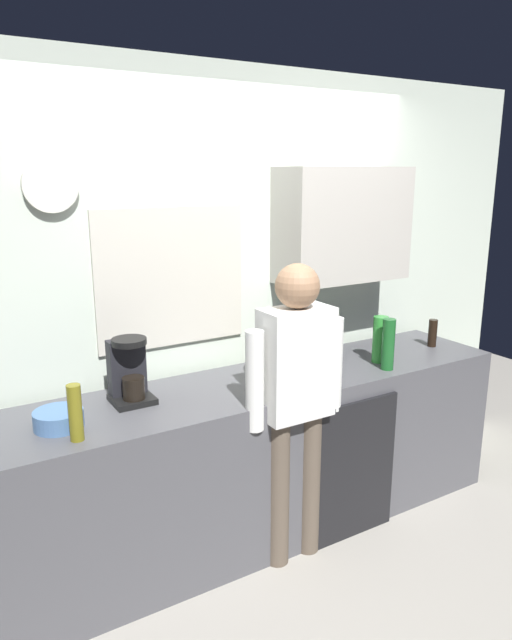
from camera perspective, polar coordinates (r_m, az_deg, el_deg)
ground_plane at (r=3.41m, az=3.62°, el=-22.05°), size 8.00×8.00×0.00m
kitchen_counter at (r=3.38m, az=0.78°, el=-13.24°), size 2.99×0.64×0.91m
dishwasher_panel at (r=3.37m, az=9.69°, el=-14.41°), size 0.56×0.02×0.82m
back_wall_assembly at (r=3.44m, az=-1.55°, el=3.26°), size 4.59×0.42×2.60m
coffee_maker at (r=2.94m, az=-12.40°, el=-5.09°), size 0.20×0.20×0.33m
bottle_green_wine at (r=3.41m, az=12.89°, el=-2.35°), size 0.07×0.07×0.30m
bottle_olive_oil at (r=2.59m, az=-17.37°, el=-8.72°), size 0.06×0.06×0.25m
bottle_clear_soda at (r=3.53m, az=12.12°, el=-1.88°), size 0.09×0.09×0.28m
bottle_dark_sauce at (r=3.94m, az=16.99°, el=-1.24°), size 0.06×0.06×0.18m
cup_yellow_cup at (r=3.35m, az=0.82°, el=-4.17°), size 0.07×0.07×0.08m
mixing_bowl at (r=2.77m, az=-18.88°, el=-9.22°), size 0.22×0.22×0.08m
dish_soap at (r=3.06m, az=3.92°, el=-5.34°), size 0.06×0.06×0.18m
person_at_sink at (r=2.94m, az=3.91°, el=-7.04°), size 0.57×0.22×1.60m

